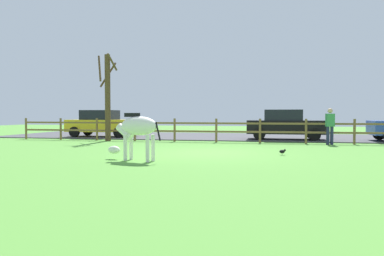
{
  "coord_description": "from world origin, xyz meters",
  "views": [
    {
      "loc": [
        2.18,
        -12.93,
        1.38
      ],
      "look_at": [
        -0.73,
        0.71,
        0.85
      ],
      "focal_mm": 34.55,
      "sensor_mm": 36.0,
      "label": 1
    }
  ],
  "objects_px": {
    "crow_on_grass": "(282,151)",
    "parked_car_yellow": "(102,123)",
    "visitor_near_fence": "(330,125)",
    "parked_car_black": "(285,124)",
    "bare_tree": "(107,95)",
    "zebra": "(137,129)"
  },
  "relations": [
    {
      "from": "crow_on_grass",
      "to": "parked_car_yellow",
      "type": "xyz_separation_m",
      "value": [
        -10.17,
        7.52,
        0.72
      ]
    },
    {
      "from": "parked_car_yellow",
      "to": "visitor_near_fence",
      "type": "xyz_separation_m",
      "value": [
        12.38,
        -2.72,
        0.06
      ]
    },
    {
      "from": "parked_car_black",
      "to": "parked_car_yellow",
      "type": "height_order",
      "value": "same"
    },
    {
      "from": "parked_car_yellow",
      "to": "visitor_near_fence",
      "type": "relative_size",
      "value": 2.47
    },
    {
      "from": "parked_car_black",
      "to": "visitor_near_fence",
      "type": "height_order",
      "value": "visitor_near_fence"
    },
    {
      "from": "bare_tree",
      "to": "visitor_near_fence",
      "type": "height_order",
      "value": "bare_tree"
    },
    {
      "from": "visitor_near_fence",
      "to": "parked_car_yellow",
      "type": "bearing_deg",
      "value": 167.59
    },
    {
      "from": "bare_tree",
      "to": "parked_car_yellow",
      "type": "bearing_deg",
      "value": 121.21
    },
    {
      "from": "crow_on_grass",
      "to": "parked_car_yellow",
      "type": "height_order",
      "value": "parked_car_yellow"
    },
    {
      "from": "zebra",
      "to": "parked_car_yellow",
      "type": "relative_size",
      "value": 0.47
    },
    {
      "from": "bare_tree",
      "to": "parked_car_black",
      "type": "distance_m",
      "value": 9.37
    },
    {
      "from": "zebra",
      "to": "parked_car_yellow",
      "type": "distance_m",
      "value": 11.55
    },
    {
      "from": "bare_tree",
      "to": "zebra",
      "type": "relative_size",
      "value": 2.34
    },
    {
      "from": "visitor_near_fence",
      "to": "bare_tree",
      "type": "bearing_deg",
      "value": 179.55
    },
    {
      "from": "zebra",
      "to": "parked_car_black",
      "type": "relative_size",
      "value": 0.47
    },
    {
      "from": "parked_car_yellow",
      "to": "crow_on_grass",
      "type": "bearing_deg",
      "value": -36.48
    },
    {
      "from": "zebra",
      "to": "visitor_near_fence",
      "type": "distance_m",
      "value": 9.68
    },
    {
      "from": "bare_tree",
      "to": "parked_car_black",
      "type": "height_order",
      "value": "bare_tree"
    },
    {
      "from": "parked_car_yellow",
      "to": "visitor_near_fence",
      "type": "height_order",
      "value": "visitor_near_fence"
    },
    {
      "from": "zebra",
      "to": "crow_on_grass",
      "type": "bearing_deg",
      "value": 29.46
    },
    {
      "from": "parked_car_yellow",
      "to": "visitor_near_fence",
      "type": "distance_m",
      "value": 12.67
    },
    {
      "from": "parked_car_black",
      "to": "visitor_near_fence",
      "type": "bearing_deg",
      "value": -53.61
    }
  ]
}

